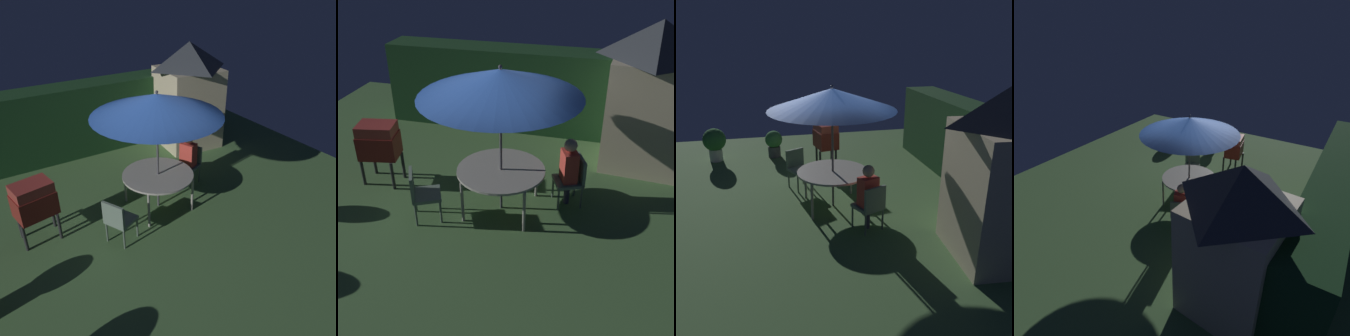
{
  "view_description": "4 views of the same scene",
  "coord_description": "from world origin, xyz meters",
  "views": [
    {
      "loc": [
        -2.79,
        -5.18,
        4.37
      ],
      "look_at": [
        0.36,
        -0.17,
        1.03
      ],
      "focal_mm": 36.89,
      "sensor_mm": 36.0,
      "label": 1
    },
    {
      "loc": [
        1.85,
        -5.5,
        4.26
      ],
      "look_at": [
        0.46,
        -0.21,
        1.01
      ],
      "focal_mm": 43.78,
      "sensor_mm": 36.0,
      "label": 2
    },
    {
      "loc": [
        7.31,
        -1.25,
        3.53
      ],
      "look_at": [
        0.27,
        0.34,
        0.83
      ],
      "focal_mm": 39.75,
      "sensor_mm": 36.0,
      "label": 3
    },
    {
      "loc": [
        6.15,
        3.58,
        4.77
      ],
      "look_at": [
        0.19,
        -0.2,
        0.94
      ],
      "focal_mm": 31.12,
      "sensor_mm": 36.0,
      "label": 4
    }
  ],
  "objects": [
    {
      "name": "ground_plane",
      "position": [
        0.0,
        0.0,
        0.0
      ],
      "size": [
        11.0,
        11.0,
        0.0
      ],
      "primitive_type": "plane",
      "color": "#47703D"
    },
    {
      "name": "hedge_backdrop",
      "position": [
        0.0,
        3.5,
        0.95
      ],
      "size": [
        6.63,
        0.87,
        1.89
      ],
      "color": "#193D1E",
      "rests_on": "ground"
    },
    {
      "name": "garden_shed",
      "position": [
        2.63,
        2.4,
        1.46
      ],
      "size": [
        1.73,
        1.69,
        2.86
      ],
      "color": "#C6B793",
      "rests_on": "ground"
    },
    {
      "name": "patio_table",
      "position": [
        0.29,
        0.1,
        0.74
      ],
      "size": [
        1.47,
        1.47,
        0.79
      ],
      "color": "#B2ADA3",
      "rests_on": "ground"
    },
    {
      "name": "patio_umbrella",
      "position": [
        0.29,
        0.1,
        2.26
      ],
      "size": [
        2.53,
        2.53,
        2.54
      ],
      "color": "#4C4C51",
      "rests_on": "ground"
    },
    {
      "name": "bbq_grill",
      "position": [
        -2.12,
        0.38,
        0.85
      ],
      "size": [
        0.78,
        0.62,
        1.2
      ],
      "color": "maroon",
      "rests_on": "ground"
    },
    {
      "name": "chair_near_shed",
      "position": [
        1.44,
        0.57,
        0.52
      ],
      "size": [
        0.61,
        0.6,
        0.9
      ],
      "color": "slate",
      "rests_on": "ground"
    },
    {
      "name": "chair_far_side",
      "position": [
        -0.91,
        -0.5,
        0.52
      ],
      "size": [
        0.62,
        0.62,
        0.9
      ],
      "color": "slate",
      "rests_on": "ground"
    },
    {
      "name": "potted_plant_by_shed",
      "position": [
        -3.29,
        -0.96,
        0.43
      ],
      "size": [
        0.5,
        0.5,
        0.77
      ],
      "color": "#4C4C51",
      "rests_on": "ground"
    },
    {
      "name": "potted_plant_by_grill",
      "position": [
        -3.28,
        -2.59,
        0.55
      ],
      "size": [
        0.64,
        0.64,
        0.94
      ],
      "color": "silver",
      "rests_on": "ground"
    },
    {
      "name": "person_in_red",
      "position": [
        1.36,
        0.54,
        0.78
      ],
      "size": [
        0.35,
        0.41,
        1.26
      ],
      "color": "#CC3D33",
      "rests_on": "ground"
    }
  ]
}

